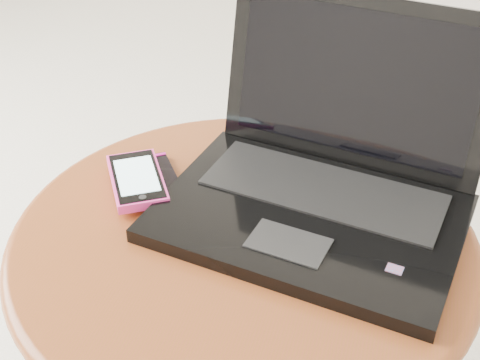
# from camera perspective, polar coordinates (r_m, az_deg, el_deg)

# --- Properties ---
(table) EXTENTS (0.60, 0.60, 0.48)m
(table) POSITION_cam_1_polar(r_m,az_deg,el_deg) (0.92, 0.24, -9.32)
(table) COLOR brown
(table) RESTS_ON ground
(laptop) EXTENTS (0.43, 0.38, 0.25)m
(laptop) POSITION_cam_1_polar(r_m,az_deg,el_deg) (0.88, 7.07, 0.27)
(laptop) COLOR black
(laptop) RESTS_ON table
(phone_black) EXTENTS (0.11, 0.12, 0.01)m
(phone_black) POSITION_cam_1_polar(r_m,az_deg,el_deg) (0.95, -7.23, 0.22)
(phone_black) COLOR black
(phone_black) RESTS_ON table
(phone_pink) EXTENTS (0.12, 0.14, 0.02)m
(phone_pink) POSITION_cam_1_polar(r_m,az_deg,el_deg) (0.92, -8.78, 0.04)
(phone_pink) COLOR #FF3A9C
(phone_pink) RESTS_ON phone_black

